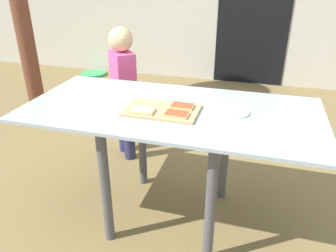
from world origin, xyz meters
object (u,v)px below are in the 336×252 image
cutting_board (162,110)px  pizza_slice_near_left (143,111)px  pizza_slice_near_right (176,114)px  plate_white_right (231,111)px  garden_hose_coil (94,74)px  dining_table (171,127)px  pizza_slice_far_right (182,106)px  child_left (123,85)px

cutting_board → pizza_slice_near_left: (-0.08, -0.06, 0.01)m
cutting_board → pizza_slice_near_right: bearing=-31.4°
plate_white_right → cutting_board: bearing=-165.7°
garden_hose_coil → dining_table: bearing=-53.8°
pizza_slice_near_right → pizza_slice_far_right: 0.11m
garden_hose_coil → plate_white_right: bearing=-49.1°
dining_table → cutting_board: (-0.03, -0.06, 0.12)m
pizza_slice_near_right → garden_hose_coil: 3.42m
pizza_slice_near_right → plate_white_right: bearing=29.8°
dining_table → child_left: bearing=131.3°
garden_hose_coil → child_left: bearing=-55.5°
dining_table → pizza_slice_near_right: bearing=-62.2°
dining_table → pizza_slice_near_left: pizza_slice_near_left is taller
pizza_slice_far_right → plate_white_right: 0.26m
pizza_slice_far_right → child_left: size_ratio=0.12×
cutting_board → pizza_slice_far_right: bearing=28.7°
pizza_slice_far_right → plate_white_right: (0.26, 0.04, -0.02)m
pizza_slice_far_right → child_left: child_left is taller
dining_table → pizza_slice_far_right: size_ratio=12.77×
dining_table → plate_white_right: 0.34m
pizza_slice_far_right → pizza_slice_near_left: (-0.18, -0.12, 0.00)m
cutting_board → pizza_slice_near_right: size_ratio=3.06×
pizza_slice_far_right → cutting_board: bearing=-151.3°
cutting_board → pizza_slice_near_left: bearing=-142.5°
plate_white_right → child_left: child_left is taller
cutting_board → garden_hose_coil: (-1.87, 2.65, -0.73)m
child_left → pizza_slice_near_right: bearing=-50.5°
cutting_board → dining_table: bearing=61.2°
cutting_board → pizza_slice_near_right: (0.09, -0.06, 0.01)m
pizza_slice_near_left → dining_table: bearing=46.7°
cutting_board → pizza_slice_near_left: pizza_slice_near_left is taller
pizza_slice_near_right → child_left: (-0.62, 0.75, -0.15)m
child_left → pizza_slice_near_left: bearing=-59.9°
dining_table → pizza_slice_far_right: (0.06, -0.01, 0.13)m
dining_table → child_left: (-0.56, 0.63, -0.02)m
dining_table → garden_hose_coil: 3.27m
pizza_slice_near_left → garden_hose_coil: 3.33m
cutting_board → plate_white_right: (0.35, 0.09, -0.00)m
pizza_slice_near_left → child_left: (-0.44, 0.76, -0.15)m
pizza_slice_near_left → pizza_slice_far_right: bearing=33.0°
pizza_slice_near_right → plate_white_right: pizza_slice_near_right is taller
cutting_board → plate_white_right: bearing=14.3°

